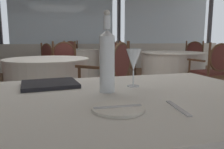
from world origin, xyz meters
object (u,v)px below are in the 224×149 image
at_px(dining_chair_1_1, 63,64).
at_px(menu_book, 50,84).
at_px(dining_chair_1_0, 111,77).
at_px(dining_chair_3_0, 116,56).
at_px(dining_chair_0_0, 213,68).
at_px(wine_glass, 134,60).
at_px(dining_chair_0_2, 120,60).
at_px(dining_chair_0_1, 192,58).
at_px(dining_chair_3_1, 72,54).
at_px(side_plate, 118,108).
at_px(dining_chair_3_2, 52,59).
at_px(water_bottle, 107,59).

bearing_deg(dining_chair_1_1, menu_book, 10.75).
height_order(dining_chair_1_0, dining_chair_3_0, dining_chair_1_0).
distance_m(menu_book, dining_chair_3_0, 4.49).
bearing_deg(dining_chair_0_0, wine_glass, 127.08).
bearing_deg(wine_glass, dining_chair_3_0, 74.47).
relative_size(dining_chair_1_1, dining_chair_3_0, 1.00).
bearing_deg(dining_chair_0_2, menu_book, -88.12).
relative_size(dining_chair_0_1, dining_chair_3_1, 1.00).
relative_size(side_plate, dining_chair_3_0, 0.20).
distance_m(wine_glass, dining_chair_1_0, 1.31).
distance_m(dining_chair_3_1, dining_chair_3_2, 1.60).
bearing_deg(dining_chair_1_0, side_plate, 120.64).
relative_size(side_plate, water_bottle, 0.50).
relative_size(dining_chair_0_1, dining_chair_0_2, 1.00).
relative_size(water_bottle, dining_chair_3_2, 0.41).
relative_size(wine_glass, dining_chair_3_0, 0.21).
bearing_deg(dining_chair_0_2, side_plate, -82.00).
height_order(dining_chair_0_0, dining_chair_1_0, dining_chair_1_0).
distance_m(dining_chair_1_1, dining_chair_3_2, 1.21).
relative_size(menu_book, dining_chair_0_2, 0.30).
relative_size(menu_book, dining_chair_0_1, 0.30).
xyz_separation_m(side_plate, dining_chair_0_1, (3.03, 3.76, -0.19)).
height_order(dining_chair_0_0, dining_chair_0_1, dining_chair_0_1).
xyz_separation_m(dining_chair_0_0, dining_chair_3_1, (-1.82, 3.83, 0.02)).
relative_size(side_plate, wine_glass, 0.96).
xyz_separation_m(dining_chair_0_0, dining_chair_0_2, (-1.03, 1.53, 0.02)).
bearing_deg(dining_chair_3_0, dining_chair_3_2, 29.92).
bearing_deg(dining_chair_3_0, dining_chair_0_1, 172.92).
bearing_deg(dining_chair_1_1, dining_chair_3_0, 150.75).
bearing_deg(wine_glass, dining_chair_0_2, 73.09).
xyz_separation_m(dining_chair_0_1, dining_chair_3_2, (-3.23, 0.68, -0.01)).
height_order(wine_glass, dining_chair_3_0, dining_chair_3_0).
xyz_separation_m(menu_book, dining_chair_0_2, (1.42, 3.16, -0.18)).
bearing_deg(dining_chair_0_0, dining_chair_0_1, -30.00).
height_order(dining_chair_0_1, dining_chair_3_0, dining_chair_3_0).
bearing_deg(dining_chair_1_1, water_bottle, 16.09).
distance_m(side_plate, dining_chair_0_1, 4.84).
relative_size(water_bottle, dining_chair_0_2, 0.39).
relative_size(dining_chair_0_1, dining_chair_3_0, 1.00).
xyz_separation_m(dining_chair_0_1, dining_chair_3_1, (-2.63, 2.17, 0.01)).
xyz_separation_m(dining_chair_1_0, dining_chair_1_1, (-0.43, 1.64, -0.02)).
relative_size(wine_glass, dining_chair_1_0, 0.20).
height_order(water_bottle, dining_chair_1_0, water_bottle).
bearing_deg(dining_chair_3_0, water_bottle, 94.61).
bearing_deg(wine_glass, dining_chair_0_1, 50.23).
relative_size(water_bottle, dining_chair_0_1, 0.40).
bearing_deg(wine_glass, dining_chair_0_0, 40.92).
relative_size(wine_glass, dining_chair_0_2, 0.21).
bearing_deg(dining_chair_0_1, wine_glass, 16.39).
relative_size(side_plate, dining_chair_1_0, 0.20).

